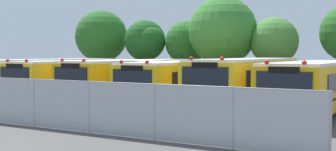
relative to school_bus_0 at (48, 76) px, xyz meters
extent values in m
plane|color=#514F4C|center=(8.40, -0.09, -1.36)|extent=(160.00, 160.00, 0.00)
cube|color=yellow|center=(0.00, 0.03, -0.02)|extent=(2.61, 11.33, 1.98)
cube|color=white|center=(0.00, 0.03, 1.03)|extent=(2.56, 11.10, 0.12)
cube|color=black|center=(1.28, 0.34, 0.29)|extent=(0.10, 8.82, 0.71)
cube|color=black|center=(-1.29, 0.32, 0.29)|extent=(0.10, 8.82, 0.71)
cube|color=black|center=(0.00, 0.03, -0.42)|extent=(2.63, 11.44, 0.10)
cylinder|color=black|center=(1.15, -4.22, -0.86)|extent=(0.29, 1.00, 1.00)
cylinder|color=black|center=(1.09, 3.89, -0.86)|extent=(0.29, 1.00, 1.00)
cylinder|color=black|center=(-1.15, 3.87, -0.86)|extent=(0.29, 1.00, 1.00)
cube|color=yellow|center=(3.37, -0.27, -0.04)|extent=(2.56, 10.73, 1.93)
cube|color=white|center=(3.37, -0.27, 0.98)|extent=(2.50, 10.51, 0.12)
cube|color=black|center=(3.34, -5.70, -0.83)|extent=(2.54, 0.17, 0.36)
cube|color=black|center=(3.34, -5.65, 0.30)|extent=(2.04, 0.07, 0.93)
cube|color=black|center=(4.64, 0.02, 0.26)|extent=(0.09, 8.36, 0.70)
cube|color=black|center=(2.11, 0.04, 0.26)|extent=(0.09, 8.36, 0.70)
cube|color=black|center=(3.37, -0.27, -0.43)|extent=(2.58, 10.83, 0.10)
sphere|color=red|center=(4.03, -5.48, 1.08)|extent=(0.18, 0.18, 0.18)
sphere|color=red|center=(2.66, -5.47, 1.08)|extent=(0.18, 0.18, 0.18)
cube|color=black|center=(3.34, -5.66, 0.82)|extent=(1.12, 0.09, 0.24)
cylinder|color=black|center=(4.46, -4.23, -0.86)|extent=(0.29, 1.00, 1.00)
cylinder|color=black|center=(2.25, -4.22, -0.86)|extent=(0.29, 1.00, 1.00)
cylinder|color=black|center=(4.50, 3.28, -0.86)|extent=(0.29, 1.00, 1.00)
cylinder|color=black|center=(2.29, 3.29, -0.86)|extent=(0.29, 1.00, 1.00)
cube|color=#EAA80C|center=(6.74, -0.20, -0.02)|extent=(2.80, 9.92, 1.97)
cube|color=white|center=(6.74, -0.20, 1.02)|extent=(2.74, 9.72, 0.12)
cube|color=black|center=(6.60, -5.20, -0.83)|extent=(2.58, 0.23, 0.36)
cube|color=black|center=(6.61, -5.15, 0.33)|extent=(2.07, 0.12, 0.95)
cube|color=black|center=(8.03, 0.06, 0.29)|extent=(0.25, 7.68, 0.71)
cube|color=black|center=(5.47, 0.13, 0.29)|extent=(0.25, 7.68, 0.71)
cube|color=black|center=(6.74, -0.20, -0.42)|extent=(2.82, 10.02, 0.10)
sphere|color=red|center=(7.31, -5.00, 1.12)|extent=(0.18, 0.18, 0.18)
sphere|color=red|center=(5.92, -4.96, 1.12)|extent=(0.18, 0.18, 0.18)
cube|color=black|center=(6.61, -5.16, 0.86)|extent=(1.14, 0.11, 0.24)
cylinder|color=black|center=(7.77, -3.76, -0.86)|extent=(0.31, 1.01, 1.00)
cylinder|color=black|center=(5.52, -3.70, -0.86)|extent=(0.31, 1.01, 1.00)
cylinder|color=black|center=(7.95, 2.89, -0.86)|extent=(0.31, 1.01, 1.00)
cylinder|color=black|center=(5.70, 2.95, -0.86)|extent=(0.31, 1.01, 1.00)
cube|color=yellow|center=(10.09, -0.01, -0.05)|extent=(2.71, 10.60, 1.93)
cube|color=white|center=(10.09, -0.01, 0.98)|extent=(2.65, 10.39, 0.12)
cube|color=black|center=(10.25, -5.34, -0.83)|extent=(2.45, 0.23, 0.36)
cube|color=black|center=(10.25, -5.29, 0.30)|extent=(1.97, 0.12, 0.93)
cube|color=black|center=(11.30, 0.33, 0.26)|extent=(0.28, 8.21, 0.69)
cube|color=black|center=(8.86, 0.26, 0.26)|extent=(0.28, 8.21, 0.69)
cube|color=black|center=(10.09, -0.01, -0.43)|extent=(2.74, 10.70, 0.10)
sphere|color=red|center=(10.90, -5.10, 1.08)|extent=(0.18, 0.18, 0.18)
sphere|color=red|center=(9.58, -5.14, 1.08)|extent=(0.18, 0.18, 0.18)
cube|color=black|center=(10.25, -5.30, 0.82)|extent=(1.08, 0.11, 0.24)
cylinder|color=black|center=(11.26, -3.84, -0.86)|extent=(0.31, 1.01, 1.00)
cylinder|color=black|center=(9.15, -3.90, -0.86)|extent=(0.31, 1.01, 1.00)
cylinder|color=black|center=(11.05, 3.49, -0.86)|extent=(0.31, 1.01, 1.00)
cylinder|color=black|center=(8.93, 3.43, -0.86)|extent=(0.31, 1.01, 1.00)
cube|color=yellow|center=(13.58, 0.11, 0.03)|extent=(2.79, 9.71, 2.09)
cube|color=white|center=(13.58, 0.11, 1.14)|extent=(2.74, 9.52, 0.12)
cube|color=black|center=(13.45, -4.79, -0.83)|extent=(2.60, 0.23, 0.36)
cube|color=black|center=(13.45, -4.74, 0.41)|extent=(2.09, 0.11, 1.00)
cube|color=black|center=(14.88, 0.37, 0.37)|extent=(0.24, 7.52, 0.75)
cube|color=black|center=(12.30, 0.44, 0.37)|extent=(0.24, 7.52, 0.75)
cube|color=black|center=(13.58, 0.11, -0.38)|extent=(2.82, 9.81, 0.10)
sphere|color=red|center=(14.16, -4.59, 1.24)|extent=(0.18, 0.18, 0.18)
sphere|color=red|center=(12.76, -4.55, 1.24)|extent=(0.18, 0.18, 0.18)
cube|color=black|center=(13.45, -4.75, 0.98)|extent=(1.15, 0.11, 0.24)
cylinder|color=black|center=(14.62, -3.35, -0.86)|extent=(0.31, 1.01, 1.00)
cylinder|color=black|center=(12.36, -3.29, -0.86)|extent=(0.31, 1.01, 1.00)
cylinder|color=black|center=(14.79, 3.10, -0.86)|extent=(0.31, 1.01, 1.00)
cylinder|color=black|center=(12.53, 3.16, -0.86)|extent=(0.31, 1.01, 1.00)
cube|color=#EAA80C|center=(16.91, 0.08, -0.03)|extent=(2.76, 10.44, 1.97)
cube|color=white|center=(16.91, 0.08, 1.02)|extent=(2.70, 10.23, 0.12)
cube|color=black|center=(16.79, -5.18, -0.83)|extent=(2.56, 0.22, 0.36)
cube|color=black|center=(16.79, -5.13, 0.33)|extent=(2.06, 0.11, 0.95)
cube|color=black|center=(15.64, 0.41, 0.29)|extent=(0.23, 8.09, 0.71)
cube|color=black|center=(16.91, 0.08, -0.42)|extent=(2.78, 10.54, 0.10)
sphere|color=red|center=(17.48, -4.97, 1.12)|extent=(0.18, 0.18, 0.18)
sphere|color=red|center=(16.10, -4.94, 1.12)|extent=(0.18, 0.18, 0.18)
cube|color=black|center=(16.79, -5.14, 0.86)|extent=(1.13, 0.11, 0.24)
cylinder|color=black|center=(17.94, -3.73, -0.86)|extent=(0.30, 1.01, 1.00)
cylinder|color=black|center=(15.71, -3.68, -0.86)|extent=(0.30, 1.01, 1.00)
cylinder|color=black|center=(15.88, 3.50, -0.86)|extent=(0.30, 1.01, 1.00)
cylinder|color=#4C3823|center=(-3.91, 10.65, -0.06)|extent=(0.35, 0.35, 2.60)
sphere|color=#286623|center=(-3.91, 10.65, 3.01)|extent=(4.72, 4.72, 4.72)
sphere|color=#286623|center=(-3.97, 11.04, 3.44)|extent=(3.46, 3.46, 3.46)
cylinder|color=#4C3823|center=(0.63, 10.88, -0.07)|extent=(0.44, 0.44, 2.59)
sphere|color=#1E561E|center=(0.63, 10.88, 2.56)|extent=(3.55, 3.55, 3.55)
sphere|color=#1E561E|center=(1.37, 10.49, 2.46)|extent=(2.67, 2.67, 2.67)
cylinder|color=#4C3823|center=(4.36, 11.53, -0.18)|extent=(0.43, 0.43, 2.37)
sphere|color=#286623|center=(4.36, 11.53, 2.37)|extent=(3.63, 3.63, 3.63)
sphere|color=#286623|center=(4.96, 11.31, 2.67)|extent=(2.73, 2.73, 2.73)
cylinder|color=#4C3823|center=(8.42, 9.46, -0.08)|extent=(0.44, 0.44, 2.57)
sphere|color=#387A2D|center=(8.42, 9.46, 3.12)|extent=(5.11, 5.11, 5.11)
sphere|color=#387A2D|center=(8.11, 9.46, 3.20)|extent=(3.06, 3.06, 3.06)
cylinder|color=#4C3823|center=(12.14, 10.04, -0.17)|extent=(0.38, 0.38, 2.39)
sphere|color=#478438|center=(12.14, 10.04, 2.33)|extent=(3.47, 3.47, 3.47)
sphere|color=#478438|center=(12.44, 9.78, 2.51)|extent=(2.67, 2.67, 2.67)
cylinder|color=#9EA0A3|center=(8.25, -9.00, -0.43)|extent=(0.07, 0.07, 1.86)
cylinder|color=#9EA0A3|center=(10.94, -9.00, -0.43)|extent=(0.07, 0.07, 1.86)
cylinder|color=#9EA0A3|center=(13.64, -9.00, -0.43)|extent=(0.07, 0.07, 1.86)
cylinder|color=#9EA0A3|center=(16.34, -9.00, -0.43)|extent=(0.07, 0.07, 1.86)
cylinder|color=#9EA0A3|center=(19.04, -9.00, -0.43)|extent=(0.07, 0.07, 1.86)
cube|color=#ADB2B7|center=(8.25, -9.00, -0.43)|extent=(21.58, 0.02, 1.82)
cylinder|color=#9EA0A3|center=(8.25, -9.00, 0.46)|extent=(21.58, 0.04, 0.04)
cone|color=#EA5914|center=(16.34, -7.66, -1.08)|extent=(0.43, 0.43, 0.56)
camera|label=1|loc=(20.89, -20.97, 1.46)|focal=46.63mm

